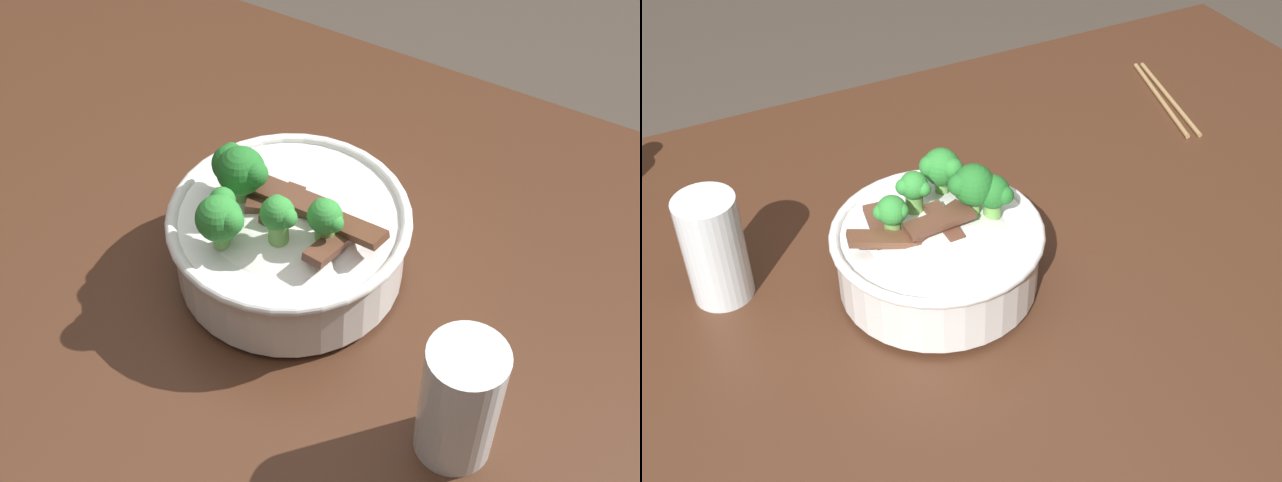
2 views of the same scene
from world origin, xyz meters
TOP-DOWN VIEW (x-y plane):
  - dining_table at (0.00, 0.00)m, footprint 1.51×0.86m
  - rice_bowl at (0.02, 0.04)m, footprint 0.24×0.24m
  - drinking_glass at (0.24, -0.05)m, footprint 0.07×0.07m

SIDE VIEW (x-z plane):
  - dining_table at x=0.00m, z-range 0.32..1.15m
  - rice_bowl at x=0.02m, z-range 0.81..0.96m
  - drinking_glass at x=0.24m, z-range 0.82..0.95m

